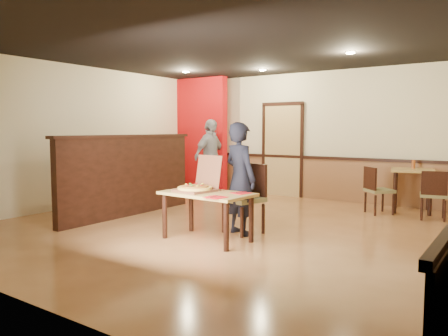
{
  "coord_description": "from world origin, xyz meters",
  "views": [
    {
      "loc": [
        3.79,
        -5.61,
        1.54
      ],
      "look_at": [
        -0.06,
        0.0,
        0.94
      ],
      "focal_mm": 35.0,
      "sensor_mm": 36.0,
      "label": 1
    }
  ],
  "objects_px": {
    "side_chair_left": "(376,188)",
    "side_table": "(412,179)",
    "diner_chair": "(247,195)",
    "diner": "(240,179)",
    "condiment": "(413,164)",
    "main_table": "(207,200)",
    "passerby": "(210,157)",
    "pizza_box": "(197,187)",
    "side_chair_right": "(434,193)"
  },
  "relations": [
    {
      "from": "main_table",
      "to": "passerby",
      "type": "distance_m",
      "value": 4.15
    },
    {
      "from": "side_chair_left",
      "to": "diner",
      "type": "height_order",
      "value": "diner"
    },
    {
      "from": "passerby",
      "to": "pizza_box",
      "type": "height_order",
      "value": "passerby"
    },
    {
      "from": "pizza_box",
      "to": "condiment",
      "type": "xyz_separation_m",
      "value": [
        2.05,
        4.0,
        0.15
      ]
    },
    {
      "from": "side_chair_left",
      "to": "diner",
      "type": "xyz_separation_m",
      "value": [
        -1.22,
        -2.71,
        0.35
      ]
    },
    {
      "from": "main_table",
      "to": "diner",
      "type": "distance_m",
      "value": 0.65
    },
    {
      "from": "diner_chair",
      "to": "side_chair_right",
      "type": "relative_size",
      "value": 1.21
    },
    {
      "from": "side_table",
      "to": "side_chair_right",
      "type": "bearing_deg",
      "value": -52.96
    },
    {
      "from": "side_table",
      "to": "passerby",
      "type": "relative_size",
      "value": 0.5
    },
    {
      "from": "diner_chair",
      "to": "diner",
      "type": "xyz_separation_m",
      "value": [
        -0.03,
        -0.15,
        0.26
      ]
    },
    {
      "from": "condiment",
      "to": "side_table",
      "type": "bearing_deg",
      "value": -82.07
    },
    {
      "from": "side_chair_right",
      "to": "diner",
      "type": "bearing_deg",
      "value": 40.41
    },
    {
      "from": "main_table",
      "to": "passerby",
      "type": "xyz_separation_m",
      "value": [
        -2.41,
        3.36,
        0.32
      ]
    },
    {
      "from": "pizza_box",
      "to": "diner_chair",
      "type": "bearing_deg",
      "value": 69.59
    },
    {
      "from": "main_table",
      "to": "diner_chair",
      "type": "xyz_separation_m",
      "value": [
        0.21,
        0.72,
        -0.01
      ]
    },
    {
      "from": "side_chair_right",
      "to": "condiment",
      "type": "height_order",
      "value": "condiment"
    },
    {
      "from": "diner_chair",
      "to": "pizza_box",
      "type": "distance_m",
      "value": 0.83
    },
    {
      "from": "side_table",
      "to": "diner",
      "type": "relative_size",
      "value": 0.54
    },
    {
      "from": "main_table",
      "to": "diner",
      "type": "xyz_separation_m",
      "value": [
        0.18,
        0.57,
        0.26
      ]
    },
    {
      "from": "side_chair_left",
      "to": "side_table",
      "type": "xyz_separation_m",
      "value": [
        0.5,
        0.6,
        0.15
      ]
    },
    {
      "from": "pizza_box",
      "to": "side_chair_right",
      "type": "bearing_deg",
      "value": 60.11
    },
    {
      "from": "side_table",
      "to": "pizza_box",
      "type": "height_order",
      "value": "pizza_box"
    },
    {
      "from": "diner_chair",
      "to": "pizza_box",
      "type": "bearing_deg",
      "value": -101.7
    },
    {
      "from": "side_table",
      "to": "condiment",
      "type": "bearing_deg",
      "value": 97.93
    },
    {
      "from": "side_table",
      "to": "pizza_box",
      "type": "xyz_separation_m",
      "value": [
        -2.07,
        -3.86,
        0.12
      ]
    },
    {
      "from": "main_table",
      "to": "side_chair_left",
      "type": "distance_m",
      "value": 3.57
    },
    {
      "from": "side_chair_left",
      "to": "pizza_box",
      "type": "height_order",
      "value": "pizza_box"
    },
    {
      "from": "diner_chair",
      "to": "passerby",
      "type": "distance_m",
      "value": 3.73
    },
    {
      "from": "side_chair_left",
      "to": "pizza_box",
      "type": "relative_size",
      "value": 1.4
    },
    {
      "from": "diner_chair",
      "to": "side_chair_right",
      "type": "distance_m",
      "value": 3.33
    },
    {
      "from": "main_table",
      "to": "pizza_box",
      "type": "relative_size",
      "value": 2.12
    },
    {
      "from": "side_chair_right",
      "to": "side_table",
      "type": "distance_m",
      "value": 0.78
    },
    {
      "from": "main_table",
      "to": "side_chair_left",
      "type": "height_order",
      "value": "side_chair_left"
    },
    {
      "from": "side_chair_left",
      "to": "side_chair_right",
      "type": "xyz_separation_m",
      "value": [
        0.96,
        -0.02,
        -0.01
      ]
    },
    {
      "from": "side_chair_left",
      "to": "pizza_box",
      "type": "distance_m",
      "value": 3.64
    },
    {
      "from": "diner_chair",
      "to": "side_chair_left",
      "type": "xyz_separation_m",
      "value": [
        1.19,
        2.56,
        -0.09
      ]
    },
    {
      "from": "diner_chair",
      "to": "side_table",
      "type": "relative_size",
      "value": 1.16
    },
    {
      "from": "side_chair_left",
      "to": "side_table",
      "type": "height_order",
      "value": "side_chair_left"
    },
    {
      "from": "side_table",
      "to": "diner",
      "type": "height_order",
      "value": "diner"
    },
    {
      "from": "diner",
      "to": "condiment",
      "type": "relative_size",
      "value": 9.92
    },
    {
      "from": "side_chair_right",
      "to": "diner",
      "type": "relative_size",
      "value": 0.51
    },
    {
      "from": "diner_chair",
      "to": "passerby",
      "type": "bearing_deg",
      "value": 151.57
    },
    {
      "from": "side_table",
      "to": "pizza_box",
      "type": "distance_m",
      "value": 4.38
    },
    {
      "from": "side_chair_right",
      "to": "side_table",
      "type": "relative_size",
      "value": 0.96
    },
    {
      "from": "diner",
      "to": "passerby",
      "type": "relative_size",
      "value": 0.93
    },
    {
      "from": "main_table",
      "to": "pizza_box",
      "type": "distance_m",
      "value": 0.24
    },
    {
      "from": "side_chair_left",
      "to": "passerby",
      "type": "relative_size",
      "value": 0.48
    },
    {
      "from": "side_chair_right",
      "to": "condiment",
      "type": "relative_size",
      "value": 5.11
    },
    {
      "from": "passerby",
      "to": "condiment",
      "type": "xyz_separation_m",
      "value": [
        4.29,
        0.66,
        -0.0
      ]
    },
    {
      "from": "diner",
      "to": "passerby",
      "type": "bearing_deg",
      "value": -27.03
    }
  ]
}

